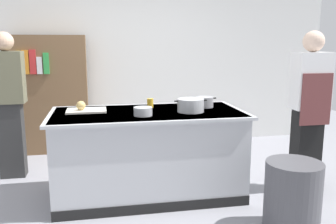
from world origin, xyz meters
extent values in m
plane|color=gray|center=(0.00, 0.00, 0.00)|extent=(10.00, 10.00, 0.00)
cube|color=white|center=(0.00, 2.10, 1.50)|extent=(6.40, 0.12, 3.00)
cube|color=#B7BABF|center=(0.00, 0.00, 0.45)|extent=(1.90, 0.90, 0.90)
cube|color=#B7BABF|center=(0.00, 0.00, 0.89)|extent=(1.98, 0.98, 0.03)
cube|color=black|center=(0.00, -0.46, 0.05)|extent=(1.90, 0.01, 0.10)
cube|color=silver|center=(-0.62, 0.13, 0.91)|extent=(0.40, 0.28, 0.02)
sphere|color=tan|center=(-0.67, 0.11, 0.97)|extent=(0.09, 0.09, 0.09)
cylinder|color=#B7BABF|center=(0.43, -0.09, 0.97)|extent=(0.27, 0.27, 0.13)
cube|color=black|center=(0.28, -0.09, 1.01)|extent=(0.04, 0.02, 0.01)
cube|color=black|center=(0.58, -0.09, 1.01)|extent=(0.04, 0.02, 0.01)
cylinder|color=#99999E|center=(0.65, 0.15, 0.96)|extent=(0.19, 0.19, 0.11)
cube|color=black|center=(0.54, 0.15, 1.00)|extent=(0.04, 0.02, 0.01)
cube|color=black|center=(0.76, 0.15, 1.00)|extent=(0.04, 0.02, 0.01)
cylinder|color=#B7BABF|center=(-0.07, -0.19, 0.94)|extent=(0.18, 0.18, 0.08)
cylinder|color=yellow|center=(0.06, 0.23, 0.95)|extent=(0.07, 0.07, 0.10)
cylinder|color=#4C4C51|center=(1.11, -0.97, 0.30)|extent=(0.48, 0.48, 0.61)
cube|color=black|center=(1.71, -0.16, 0.45)|extent=(0.28, 0.20, 0.90)
cube|color=white|center=(1.71, -0.16, 1.20)|extent=(0.38, 0.24, 0.60)
sphere|color=beige|center=(1.71, -0.16, 1.61)|extent=(0.22, 0.22, 0.22)
cube|color=brown|center=(1.71, -0.29, 1.02)|extent=(0.34, 0.02, 0.54)
cube|color=#2D2D2D|center=(-1.53, 0.85, 0.45)|extent=(0.28, 0.20, 0.90)
cube|color=#65624A|center=(-1.53, 0.85, 1.20)|extent=(0.38, 0.24, 0.60)
sphere|color=#D3AA8C|center=(-1.53, 0.85, 1.61)|extent=(0.22, 0.22, 0.22)
cube|color=brown|center=(-1.20, 1.80, 0.85)|extent=(1.10, 0.28, 1.70)
cube|color=purple|center=(-1.63, 1.64, 1.29)|extent=(0.07, 0.03, 0.25)
cube|color=yellow|center=(-1.54, 1.64, 1.33)|extent=(0.08, 0.03, 0.32)
cube|color=orange|center=(-1.45, 1.64, 1.33)|extent=(0.08, 0.03, 0.33)
cube|color=red|center=(-1.36, 1.64, 1.33)|extent=(0.08, 0.03, 0.33)
cube|color=white|center=(-1.27, 1.64, 1.29)|extent=(0.07, 0.03, 0.23)
cube|color=green|center=(-1.19, 1.64, 1.31)|extent=(0.08, 0.03, 0.29)
camera|label=1|loc=(-0.49, -3.64, 1.60)|focal=38.96mm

